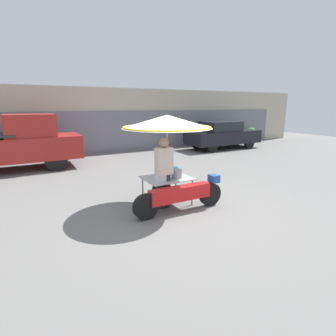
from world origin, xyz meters
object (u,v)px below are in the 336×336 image
Objects in this scene: vendor_person at (164,169)px; parked_car at (222,135)px; vendor_motorcycle_cart at (168,134)px; potted_plant at (251,134)px; pickup_truck at (12,144)px.

parked_car is at bearing 41.64° from vendor_person.
parked_car is at bearing 41.74° from vendor_motorcycle_cart.
vendor_motorcycle_cart is at bearing -144.71° from potted_plant.
vendor_person reaches higher than potted_plant.
potted_plant is at bearing 18.86° from parked_car.
vendor_person is at bearing -61.88° from pickup_truck.
parked_car is 0.85× the size of pickup_truck.
pickup_truck is (-10.09, -0.28, 0.21)m from parked_car.
pickup_truck is at bearing -173.90° from potted_plant.
vendor_motorcycle_cart is 0.82m from vendor_person.
vendor_person is 1.75× the size of potted_plant.
pickup_truck reaches higher than potted_plant.
vendor_person is 6.68m from pickup_truck.
vendor_person reaches higher than parked_car.
vendor_motorcycle_cart is 12.46m from potted_plant.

